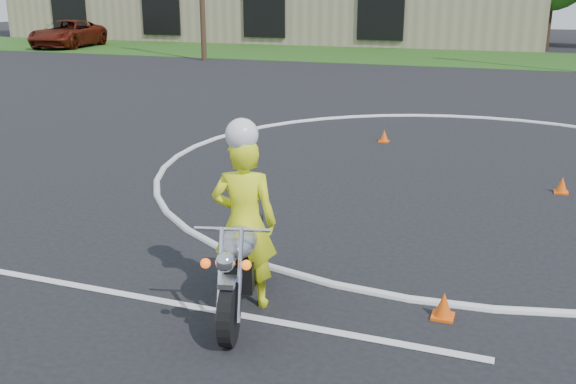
% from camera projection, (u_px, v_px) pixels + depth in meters
% --- Properties ---
extents(ground, '(120.00, 120.00, 0.00)m').
position_uv_depth(ground, '(442.00, 219.00, 10.12)').
color(ground, black).
rests_on(ground, ground).
extents(grass_strip, '(120.00, 10.00, 0.02)m').
position_uv_depth(grass_strip, '(507.00, 59.00, 34.33)').
color(grass_strip, '#1E4714').
rests_on(grass_strip, ground).
extents(course_markings, '(19.05, 19.05, 0.12)m').
position_uv_depth(course_markings, '(575.00, 164.00, 13.31)').
color(course_markings, silver).
rests_on(course_markings, ground).
extents(primary_motorcycle, '(0.85, 2.18, 1.17)m').
position_uv_depth(primary_motorcycle, '(241.00, 263.00, 7.07)').
color(primary_motorcycle, black).
rests_on(primary_motorcycle, ground).
extents(rider_primary_grp, '(0.81, 0.63, 2.17)m').
position_uv_depth(rider_primary_grp, '(244.00, 218.00, 7.06)').
color(rider_primary_grp, '#EFFD1A').
rests_on(rider_primary_grp, ground).
extents(pickup_grp, '(3.92, 6.66, 1.74)m').
position_uv_depth(pickup_grp, '(68.00, 34.00, 41.64)').
color(pickup_grp, '#4E1208').
rests_on(pickup_grp, ground).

